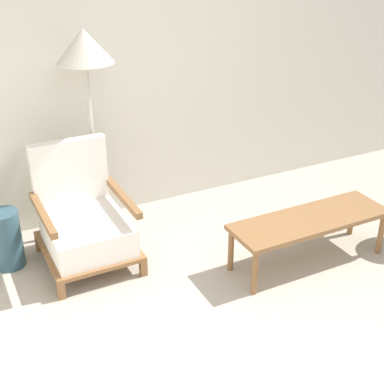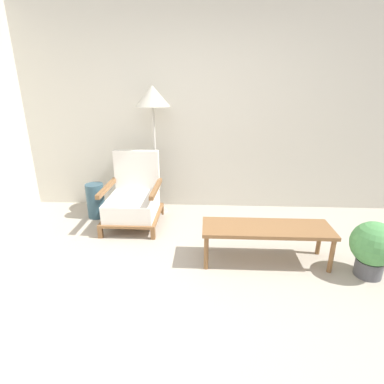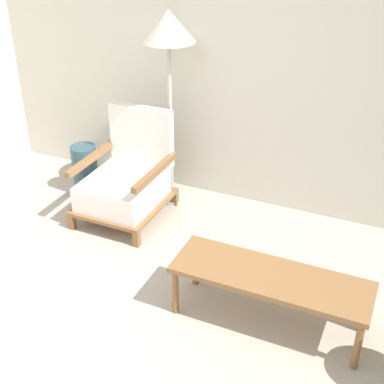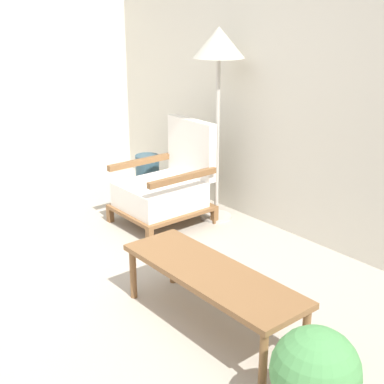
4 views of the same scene
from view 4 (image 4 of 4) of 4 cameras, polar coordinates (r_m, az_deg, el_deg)
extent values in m
plane|color=#A89E8E|center=(3.42, -15.04, -13.71)|extent=(14.00, 14.00, 0.00)
cube|color=beige|center=(4.27, 11.82, 12.61)|extent=(8.00, 0.06, 2.70)
cube|color=brown|center=(4.79, -8.72, -2.42)|extent=(0.05, 0.05, 0.13)
cube|color=brown|center=(4.31, -4.54, -4.79)|extent=(0.05, 0.05, 0.13)
cube|color=brown|center=(5.15, -2.09, -0.60)|extent=(0.05, 0.05, 0.13)
cube|color=brown|center=(4.71, 2.41, -2.58)|extent=(0.05, 0.05, 0.13)
cube|color=brown|center=(4.70, -3.22, -1.62)|extent=(0.66, 0.75, 0.03)
cube|color=white|center=(4.64, -3.45, -0.28)|extent=(0.58, 0.65, 0.21)
cube|color=white|center=(4.74, -0.08, 4.75)|extent=(0.58, 0.08, 0.51)
cube|color=brown|center=(4.82, -5.41, 3.25)|extent=(0.05, 0.69, 0.05)
cube|color=brown|center=(4.35, -0.98, 1.54)|extent=(0.05, 0.69, 0.05)
cylinder|color=#B7B2A8|center=(4.84, 2.59, -2.62)|extent=(0.28, 0.28, 0.03)
cylinder|color=#B7B2A8|center=(4.62, 2.72, 5.51)|extent=(0.03, 0.03, 1.39)
cone|color=#B2AD9E|center=(4.49, 2.89, 15.67)|extent=(0.43, 0.43, 0.25)
cube|color=brown|center=(3.13, 2.02, -8.69)|extent=(1.24, 0.40, 0.04)
cylinder|color=brown|center=(3.54, -6.29, -8.68)|extent=(0.04, 0.04, 0.34)
cylinder|color=brown|center=(2.78, 7.61, -17.46)|extent=(0.04, 0.04, 0.34)
cylinder|color=brown|center=(3.70, -2.08, -7.22)|extent=(0.04, 0.04, 0.34)
cylinder|color=brown|center=(2.99, 12.02, -14.86)|extent=(0.04, 0.04, 0.34)
cylinder|color=#2D4C5B|center=(5.22, -4.75, 1.52)|extent=(0.23, 0.23, 0.45)
sphere|color=#4C8E4C|center=(2.50, 13.01, -18.16)|extent=(0.40, 0.40, 0.40)
camera|label=1|loc=(4.50, -53.61, 18.10)|focal=50.00mm
camera|label=2|loc=(2.77, -56.58, 7.30)|focal=28.00mm
camera|label=3|loc=(1.73, -75.21, 27.07)|focal=50.00mm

